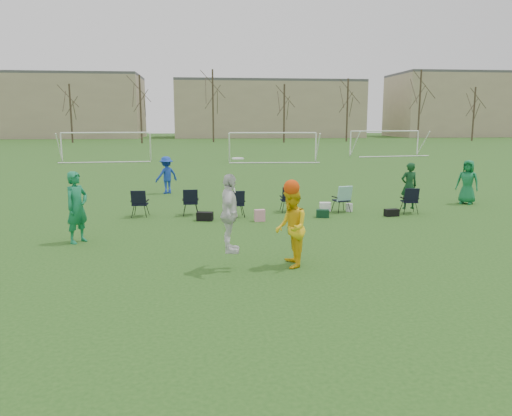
{
  "coord_description": "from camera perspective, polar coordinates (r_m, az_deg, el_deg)",
  "views": [
    {
      "loc": [
        -1.99,
        -9.78,
        3.39
      ],
      "look_at": [
        -0.66,
        2.38,
        1.25
      ],
      "focal_mm": 35.0,
      "sensor_mm": 36.0,
      "label": 1
    }
  ],
  "objects": [
    {
      "name": "goal_right",
      "position": [
        51.08,
        14.53,
        7.98
      ],
      "size": [
        7.35,
        1.14,
        2.46
      ],
      "rotation": [
        0.0,
        0.0,
        0.14
      ],
      "color": "white",
      "rests_on": "ground"
    },
    {
      "name": "sideline_setup",
      "position": [
        18.37,
        4.45,
        0.98
      ],
      "size": [
        10.52,
        2.13,
        1.88
      ],
      "color": "#103D1D",
      "rests_on": "ground"
    },
    {
      "name": "goal_left",
      "position": [
        44.53,
        -16.76,
        7.63
      ],
      "size": [
        7.39,
        0.76,
        2.46
      ],
      "rotation": [
        0.0,
        0.0,
        0.09
      ],
      "color": "white",
      "rests_on": "ground"
    },
    {
      "name": "center_contest",
      "position": [
        11.5,
        1.18,
        -1.52
      ],
      "size": [
        2.08,
        1.11,
        2.58
      ],
      "color": "white",
      "rests_on": "ground"
    },
    {
      "name": "building_row",
      "position": [
        106.17,
        -1.56,
        11.34
      ],
      "size": [
        126.0,
        16.0,
        13.0
      ],
      "color": "tan",
      "rests_on": "ground"
    },
    {
      "name": "fielder_blue",
      "position": [
        23.9,
        -10.19,
        3.73
      ],
      "size": [
        1.3,
        1.18,
        1.75
      ],
      "primitive_type": "imported",
      "rotation": [
        0.0,
        0.0,
        3.75
      ],
      "color": "#1639AC",
      "rests_on": "ground"
    },
    {
      "name": "tree_line",
      "position": [
        79.68,
        -4.73,
        11.12
      ],
      "size": [
        110.28,
        3.28,
        11.4
      ],
      "color": "#382B21",
      "rests_on": "ground"
    },
    {
      "name": "ground",
      "position": [
        10.54,
        5.02,
        -8.88
      ],
      "size": [
        260.0,
        260.0,
        0.0
      ],
      "primitive_type": "plane",
      "color": "#234E18",
      "rests_on": "ground"
    },
    {
      "name": "fielder_green_near",
      "position": [
        14.81,
        -19.79,
        0.08
      ],
      "size": [
        0.81,
        0.88,
        2.02
      ],
      "primitive_type": "imported",
      "rotation": [
        0.0,
        0.0,
        0.99
      ],
      "color": "#15764A",
      "rests_on": "ground"
    },
    {
      "name": "goal_mid",
      "position": [
        42.23,
        1.93,
        7.94
      ],
      "size": [
        7.4,
        0.63,
        2.46
      ],
      "rotation": [
        0.0,
        0.0,
        -0.07
      ],
      "color": "white",
      "rests_on": "ground"
    },
    {
      "name": "fielder_green_far",
      "position": [
        22.34,
        23.02,
        2.75
      ],
      "size": [
        1.04,
        1.02,
        1.82
      ],
      "primitive_type": "imported",
      "rotation": [
        0.0,
        0.0,
        -0.74
      ],
      "color": "#136C3A",
      "rests_on": "ground"
    }
  ]
}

